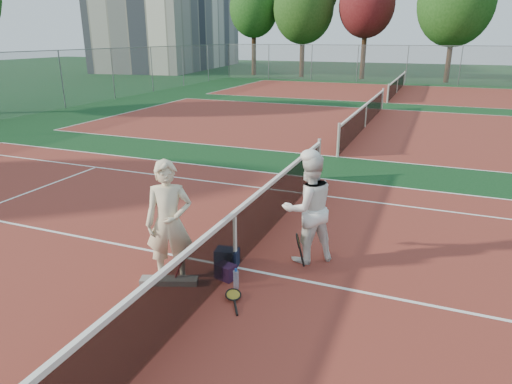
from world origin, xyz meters
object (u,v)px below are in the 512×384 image
racket_red (184,266)px  sports_bag_navy (227,257)px  net_main (235,240)px  sports_bag_purple (226,272)px  racket_spare (233,296)px  player_a (169,223)px  racket_black_held (298,250)px  apartment_block (171,2)px  water_bottle (236,280)px  player_b (308,208)px

racket_red → sports_bag_navy: size_ratio=1.48×
net_main → sports_bag_purple: net_main is taller
racket_spare → racket_red: bearing=49.5°
player_a → sports_bag_navy: size_ratio=5.11×
player_a → sports_bag_purple: size_ratio=6.37×
racket_red → racket_black_held: 1.91m
apartment_block → racket_black_held: apartment_block is taller
net_main → water_bottle: (0.29, -0.60, -0.36)m
net_main → sports_bag_navy: size_ratio=28.54×
apartment_block → racket_spare: (28.36, -44.88, -7.45)m
player_b → racket_spare: (-0.66, -1.63, -0.90)m
player_b → sports_bag_purple: (-1.01, -1.15, -0.82)m
sports_bag_purple → sports_bag_navy: bearing=112.3°
net_main → water_bottle: bearing=-64.6°
player_b → racket_black_held: (-0.06, -0.32, -0.65)m
sports_bag_navy → water_bottle: sports_bag_navy is taller
player_a → sports_bag_navy: bearing=24.6°
apartment_block → racket_red: (27.45, -44.73, -7.22)m
sports_bag_purple → player_a: bearing=-156.0°
racket_spare → water_bottle: (-0.08, 0.28, 0.10)m
racket_spare → racket_black_held: bearing=-55.5°
racket_spare → sports_bag_navy: 1.04m
sports_bag_navy → net_main: bearing=-5.1°
racket_black_held → sports_bag_purple: 1.27m
apartment_block → water_bottle: 53.33m
net_main → apartment_block: bearing=122.5°
player_a → water_bottle: (1.05, 0.13, -0.83)m
racket_spare → sports_bag_purple: (-0.36, 0.49, 0.08)m
net_main → racket_spare: net_main is taller
racket_black_held → racket_spare: size_ratio=0.98×
racket_red → water_bottle: size_ratio=1.90×
net_main → apartment_block: apartment_block is taller
sports_bag_navy → sports_bag_purple: 0.44m
apartment_block → player_a: 52.78m
racket_red → sports_bag_purple: (0.56, 0.34, -0.16)m
player_a → sports_bag_navy: 1.27m
sports_bag_purple → water_bottle: (0.28, -0.21, 0.02)m
racket_red → sports_bag_navy: (0.39, 0.74, -0.13)m
racket_red → racket_spare: size_ratio=0.95×
racket_red → sports_bag_purple: 0.67m
apartment_block → player_a: apartment_block is taller
apartment_block → sports_bag_purple: apartment_block is taller
apartment_block → sports_bag_navy: 52.57m
player_a → player_b: (1.79, 1.49, -0.03)m
racket_spare → sports_bag_navy: bearing=-0.9°
racket_red → sports_bag_navy: 0.85m
racket_black_held → sports_bag_navy: bearing=4.1°
player_b → racket_red: bearing=2.0°
player_a → apartment_block: bearing=94.9°
racket_spare → water_bottle: 0.31m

